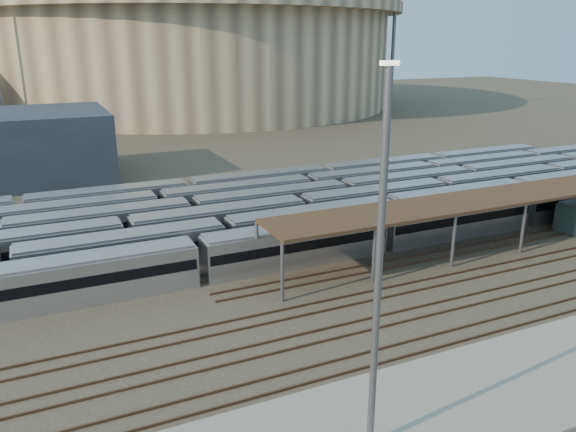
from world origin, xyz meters
The scene contains 9 objects.
ground centered at (0.00, 0.00, 0.00)m, with size 420.00×420.00×0.00m, color #383026.
apron centered at (-5.00, -15.00, 0.10)m, with size 50.00×9.00×0.20m, color gray.
subway_trains centered at (3.92, 18.50, 1.80)m, with size 129.80×23.90×3.60m.
inspection_shed centered at (22.00, 4.00, 4.98)m, with size 60.30×6.00×5.30m.
empty_tracks centered at (0.00, -5.00, 0.09)m, with size 170.00×9.62×0.18m.
stadium centered at (25.00, 140.00, 16.47)m, with size 124.00×124.00×32.50m.
floodlight_2 centered at (70.00, 100.00, 20.65)m, with size 4.00×1.00×38.40m.
floodlight_3 centered at (-10.00, 160.00, 20.65)m, with size 4.00×1.00×38.40m.
yard_light_pole centered at (-10.81, -16.05, 9.85)m, with size 0.82×0.36×19.14m.
Camera 1 is at (-24.67, -36.15, 20.21)m, focal length 35.00 mm.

